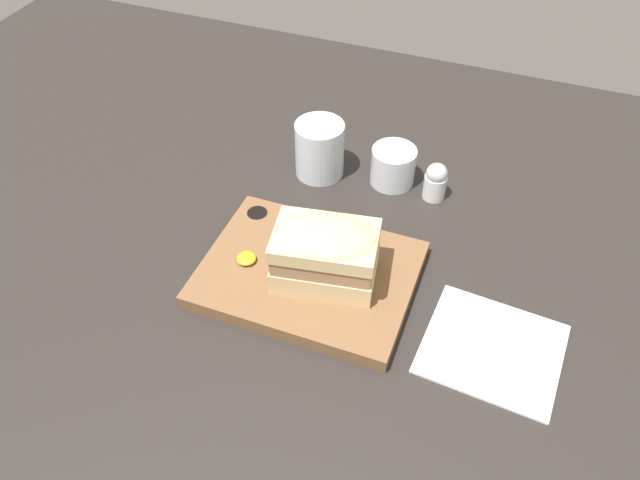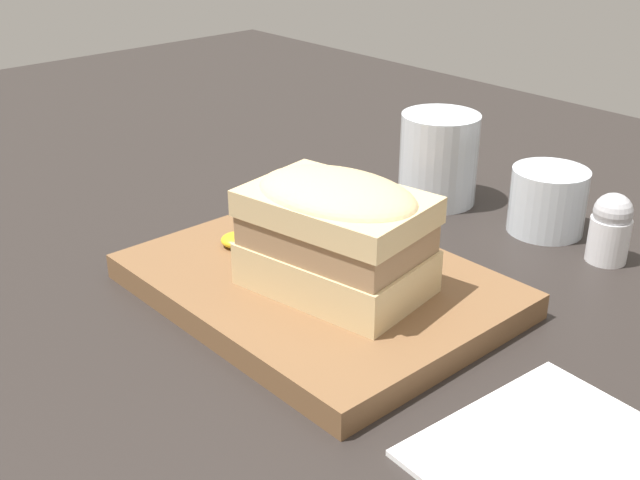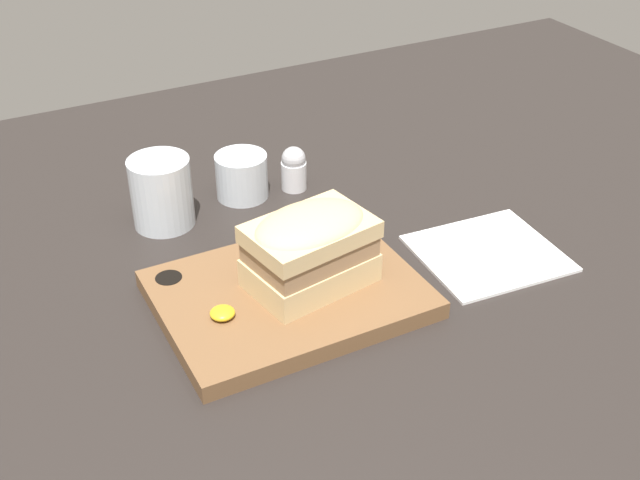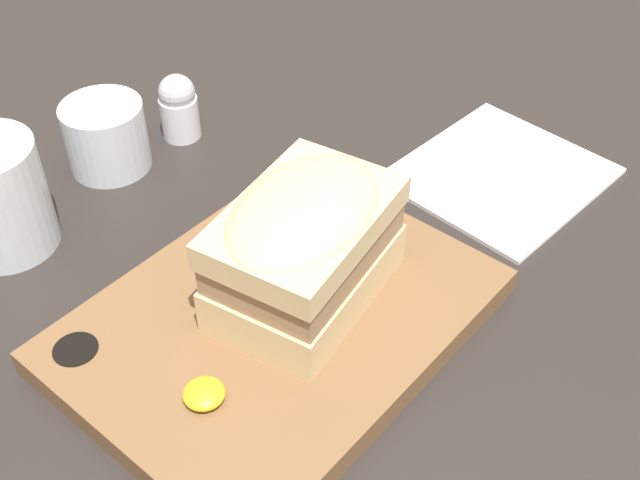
# 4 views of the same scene
# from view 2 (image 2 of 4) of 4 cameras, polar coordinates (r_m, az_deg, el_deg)

# --- Properties ---
(dining_table) EXTENTS (1.91, 1.25, 0.02)m
(dining_table) POSITION_cam_2_polar(r_m,az_deg,el_deg) (0.67, 2.59, -4.04)
(dining_table) COLOR #282321
(dining_table) RESTS_ON ground
(serving_board) EXTENTS (0.29, 0.22, 0.02)m
(serving_board) POSITION_cam_2_polar(r_m,az_deg,el_deg) (0.65, -0.20, -3.20)
(serving_board) COLOR brown
(serving_board) RESTS_ON dining_table
(sandwich) EXTENTS (0.15, 0.11, 0.09)m
(sandwich) POSITION_cam_2_polar(r_m,az_deg,el_deg) (0.60, 1.16, 0.76)
(sandwich) COLOR #DBBC84
(sandwich) RESTS_ON serving_board
(mustard_dollop) EXTENTS (0.03, 0.03, 0.01)m
(mustard_dollop) POSITION_cam_2_polar(r_m,az_deg,el_deg) (0.69, -5.95, 0.02)
(mustard_dollop) COLOR gold
(mustard_dollop) RESTS_ON serving_board
(water_glass) EXTENTS (0.08, 0.08, 0.09)m
(water_glass) POSITION_cam_2_polar(r_m,az_deg,el_deg) (0.83, 8.40, 5.37)
(water_glass) COLOR silver
(water_glass) RESTS_ON dining_table
(wine_glass) EXTENTS (0.07, 0.07, 0.06)m
(wine_glass) POSITION_cam_2_polar(r_m,az_deg,el_deg) (0.78, 15.87, 2.58)
(wine_glass) COLOR silver
(wine_glass) RESTS_ON dining_table
(napkin) EXTENTS (0.18, 0.16, 0.00)m
(napkin) POSITION_cam_2_polar(r_m,az_deg,el_deg) (0.50, 18.20, -15.65)
(napkin) COLOR white
(napkin) RESTS_ON dining_table
(salt_shaker) EXTENTS (0.04, 0.04, 0.06)m
(salt_shaker) POSITION_cam_2_polar(r_m,az_deg,el_deg) (0.74, 19.95, 0.81)
(salt_shaker) COLOR white
(salt_shaker) RESTS_ON dining_table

